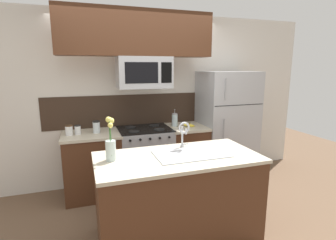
{
  "coord_description": "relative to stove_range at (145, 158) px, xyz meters",
  "views": [
    {
      "loc": [
        -0.86,
        -2.75,
        1.81
      ],
      "look_at": [
        0.15,
        0.27,
        1.16
      ],
      "focal_mm": 28.0,
      "sensor_mm": 36.0,
      "label": 1
    }
  ],
  "objects": [
    {
      "name": "back_counter_left",
      "position": [
        -0.76,
        0.0,
        -0.01
      ],
      "size": [
        0.78,
        0.65,
        0.91
      ],
      "color": "#4C2B19",
      "rests_on": "ground"
    },
    {
      "name": "upper_cabinet_band",
      "position": [
        -0.1,
        -0.05,
        1.78
      ],
      "size": [
        2.08,
        0.34,
        0.6
      ],
      "primitive_type": "cube",
      "color": "#4C2B19"
    },
    {
      "name": "storage_jar_tall",
      "position": [
        -1.03,
        -0.01,
        0.52
      ],
      "size": [
        0.1,
        0.1,
        0.14
      ],
      "color": "silver",
      "rests_on": "back_counter_left"
    },
    {
      "name": "kitchen_sink",
      "position": [
        0.2,
        -1.25,
        0.38
      ],
      "size": [
        0.76,
        0.44,
        0.16
      ],
      "color": "#ADAFB5",
      "rests_on": "island_counter"
    },
    {
      "name": "sink_faucet",
      "position": [
        0.2,
        -1.03,
        0.65
      ],
      "size": [
        0.14,
        0.14,
        0.31
      ],
      "color": "#B7BABF",
      "rests_on": "island_counter"
    },
    {
      "name": "island_counter",
      "position": [
        0.05,
        -1.25,
        -0.01
      ],
      "size": [
        1.68,
        0.83,
        0.91
      ],
      "color": "#4C2B19",
      "rests_on": "ground"
    },
    {
      "name": "flower_vase",
      "position": [
        -0.61,
        -1.17,
        0.59
      ],
      "size": [
        0.1,
        0.17,
        0.42
      ],
      "color": "silver",
      "rests_on": "island_counter"
    },
    {
      "name": "stove_range",
      "position": [
        0.0,
        0.0,
        0.0
      ],
      "size": [
        0.76,
        0.64,
        0.93
      ],
      "color": "#A8AAAF",
      "rests_on": "ground"
    },
    {
      "name": "rear_partition",
      "position": [
        0.3,
        0.38,
        0.84
      ],
      "size": [
        5.2,
        0.1,
        2.6
      ],
      "primitive_type": "cube",
      "color": "silver",
      "rests_on": "ground"
    },
    {
      "name": "back_counter_right",
      "position": [
        0.66,
        0.0,
        -0.01
      ],
      "size": [
        0.59,
        0.65,
        0.91
      ],
      "color": "#4C2B19",
      "rests_on": "ground"
    },
    {
      "name": "microwave",
      "position": [
        0.0,
        -0.02,
        1.27
      ],
      "size": [
        0.74,
        0.4,
        0.43
      ],
      "color": "#A8AAAF"
    },
    {
      "name": "french_press",
      "position": [
        0.49,
        0.06,
        0.55
      ],
      "size": [
        0.09,
        0.09,
        0.27
      ],
      "color": "silver",
      "rests_on": "back_counter_right"
    },
    {
      "name": "splash_band",
      "position": [
        -0.0,
        0.32,
        0.69
      ],
      "size": [
        2.83,
        0.01,
        0.48
      ],
      "primitive_type": "cube",
      "color": "#332319",
      "rests_on": "rear_partition"
    },
    {
      "name": "banana_bunch",
      "position": [
        0.69,
        -0.06,
        0.47
      ],
      "size": [
        0.19,
        0.12,
        0.08
      ],
      "color": "yellow",
      "rests_on": "back_counter_right"
    },
    {
      "name": "storage_jar_medium",
      "position": [
        -0.92,
        -0.01,
        0.51
      ],
      "size": [
        0.08,
        0.08,
        0.13
      ],
      "color": "silver",
      "rests_on": "back_counter_left"
    },
    {
      "name": "refrigerator",
      "position": [
        1.37,
        0.02,
        0.41
      ],
      "size": [
        0.85,
        0.74,
        1.74
      ],
      "color": "#A8AAAF",
      "rests_on": "ground"
    },
    {
      "name": "storage_jar_short",
      "position": [
        -0.68,
        0.01,
        0.53
      ],
      "size": [
        0.1,
        0.1,
        0.17
      ],
      "color": "silver",
      "rests_on": "back_counter_left"
    },
    {
      "name": "ground_plane",
      "position": [
        -0.0,
        -0.9,
        -0.46
      ],
      "size": [
        10.0,
        10.0,
        0.0
      ],
      "primitive_type": "plane",
      "color": "brown"
    }
  ]
}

